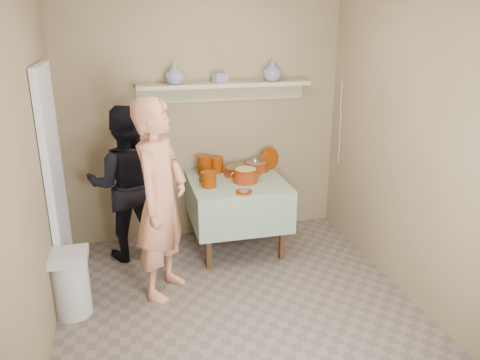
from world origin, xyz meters
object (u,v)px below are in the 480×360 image
object	(u,v)px
trash_bin	(71,284)
serving_table	(237,191)
person_cook	(161,200)
person_helper	(126,184)
cazuela_rice	(245,174)

from	to	relation	value
trash_bin	serving_table	bearing A→B (deg)	27.83
person_cook	serving_table	size ratio (longest dim) A/B	1.81
person_helper	trash_bin	distance (m)	1.18
serving_table	trash_bin	distance (m)	1.86
serving_table	cazuela_rice	xyz separation A→B (m)	(0.07, -0.08, 0.20)
person_helper	serving_table	world-z (taller)	person_helper
person_cook	serving_table	distance (m)	1.10
person_cook	person_helper	xyz separation A→B (m)	(-0.28, 0.77, -0.09)
person_cook	cazuela_rice	size ratio (longest dim) A/B	5.34
person_cook	serving_table	bearing A→B (deg)	-20.48
serving_table	cazuela_rice	distance (m)	0.23
person_helper	trash_bin	world-z (taller)	person_helper
trash_bin	cazuela_rice	bearing A→B (deg)	24.69
person_cook	trash_bin	bearing A→B (deg)	132.23
person_helper	person_cook	bearing A→B (deg)	113.78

